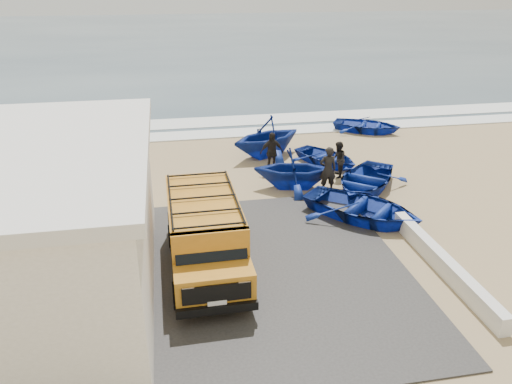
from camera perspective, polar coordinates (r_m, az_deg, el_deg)
ground at (r=16.91m, az=0.43°, el=-5.32°), size 160.00×160.00×0.00m
slab at (r=14.98m, az=-5.75°, el=-9.56°), size 12.00×10.00×0.05m
ocean at (r=71.03m, az=-8.47°, el=16.93°), size 180.00×88.00×0.01m
surf_line at (r=27.88m, az=-4.24°, el=6.65°), size 180.00×1.60×0.06m
surf_wash at (r=30.27m, az=-4.78°, el=8.00°), size 180.00×2.20×0.04m
parapet at (r=16.01m, az=20.61°, el=-7.69°), size 0.35×6.00×0.55m
van at (r=14.82m, az=-5.85°, el=-4.58°), size 2.20×5.30×2.26m
boat_near_left at (r=18.40m, az=12.05°, el=-1.76°), size 5.28×5.31×0.91m
boat_near_right at (r=20.98m, az=12.34°, el=1.39°), size 4.85×5.00×0.85m
boat_mid_left at (r=20.52m, az=4.33°, el=2.68°), size 3.77×3.43×1.71m
boat_mid_right at (r=23.50m, az=8.05°, el=3.97°), size 3.77×4.07×0.69m
boat_far_left at (r=24.16m, az=1.23°, el=6.39°), size 4.82×4.58×1.99m
boat_far_right at (r=28.86m, az=12.56°, el=7.47°), size 4.52×4.18×0.76m
fisherman_front at (r=20.27m, az=8.21°, el=2.55°), size 0.72×0.49×1.92m
fisherman_middle at (r=21.91m, az=9.35°, el=3.66°), size 0.80×0.91×1.59m
fisherman_back at (r=22.18m, az=1.78°, el=4.54°), size 1.12×0.58×1.83m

